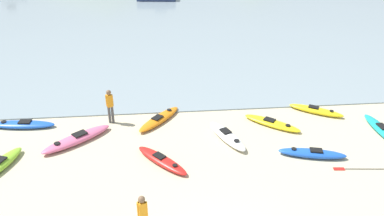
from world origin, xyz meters
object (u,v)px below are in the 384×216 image
at_px(kayak_on_sand_0, 22,124).
at_px(kayak_on_sand_3, 77,139).
at_px(kayak_on_sand_8, 312,153).
at_px(kayak_on_sand_6, 162,160).
at_px(kayak_on_sand_2, 159,119).
at_px(kayak_on_sand_5, 384,131).
at_px(kayak_on_sand_1, 272,123).
at_px(kayak_on_sand_4, 227,136).
at_px(loose_paddle, 368,169).
at_px(person_near_foreground, 143,214).
at_px(kayak_on_sand_9, 316,110).
at_px(person_near_waterline, 110,104).

distance_m(kayak_on_sand_0, kayak_on_sand_3, 3.28).
bearing_deg(kayak_on_sand_8, kayak_on_sand_6, 178.73).
xyz_separation_m(kayak_on_sand_2, kayak_on_sand_5, (10.37, -2.18, 0.01)).
distance_m(kayak_on_sand_0, kayak_on_sand_5, 17.08).
relative_size(kayak_on_sand_1, kayak_on_sand_6, 1.04).
bearing_deg(kayak_on_sand_8, kayak_on_sand_3, 168.23).
distance_m(kayak_on_sand_4, kayak_on_sand_5, 7.34).
height_order(kayak_on_sand_4, loose_paddle, kayak_on_sand_4).
relative_size(kayak_on_sand_3, kayak_on_sand_6, 1.21).
bearing_deg(loose_paddle, kayak_on_sand_8, 150.49).
bearing_deg(person_near_foreground, kayak_on_sand_1, 47.07).
height_order(kayak_on_sand_2, kayak_on_sand_3, kayak_on_sand_3).
distance_m(kayak_on_sand_6, kayak_on_sand_8, 6.33).
bearing_deg(loose_paddle, kayak_on_sand_5, 50.72).
distance_m(kayak_on_sand_2, person_near_foreground, 7.46).
height_order(kayak_on_sand_2, kayak_on_sand_6, kayak_on_sand_2).
bearing_deg(kayak_on_sand_2, kayak_on_sand_9, 0.91).
bearing_deg(kayak_on_sand_6, kayak_on_sand_8, -1.27).
relative_size(kayak_on_sand_0, kayak_on_sand_1, 1.21).
bearing_deg(kayak_on_sand_1, loose_paddle, -53.15).
height_order(kayak_on_sand_5, kayak_on_sand_9, kayak_on_sand_9).
bearing_deg(person_near_waterline, kayak_on_sand_2, -2.72).
bearing_deg(person_near_waterline, kayak_on_sand_3, -129.91).
bearing_deg(person_near_foreground, kayak_on_sand_3, 117.93).
bearing_deg(kayak_on_sand_1, person_near_waterline, 172.50).
xyz_separation_m(kayak_on_sand_3, person_near_foreground, (3.11, -5.86, 0.75)).
height_order(kayak_on_sand_0, loose_paddle, kayak_on_sand_0).
height_order(kayak_on_sand_4, kayak_on_sand_6, kayak_on_sand_4).
relative_size(person_near_foreground, loose_paddle, 0.58).
distance_m(kayak_on_sand_5, kayak_on_sand_6, 10.41).
bearing_deg(kayak_on_sand_6, kayak_on_sand_1, 25.64).
bearing_deg(kayak_on_sand_1, kayak_on_sand_5, -14.38).
bearing_deg(kayak_on_sand_4, loose_paddle, -27.97).
height_order(kayak_on_sand_0, kayak_on_sand_8, kayak_on_sand_8).
distance_m(kayak_on_sand_0, kayak_on_sand_6, 7.51).
height_order(kayak_on_sand_8, kayak_on_sand_9, kayak_on_sand_8).
distance_m(kayak_on_sand_3, kayak_on_sand_5, 14.09).
height_order(kayak_on_sand_0, kayak_on_sand_2, kayak_on_sand_0).
relative_size(kayak_on_sand_1, loose_paddle, 0.95).
distance_m(kayak_on_sand_3, person_near_waterline, 2.30).
relative_size(person_near_waterline, loose_paddle, 0.63).
relative_size(kayak_on_sand_0, kayak_on_sand_3, 1.04).
relative_size(kayak_on_sand_3, person_near_foreground, 1.92).
height_order(kayak_on_sand_3, kayak_on_sand_5, kayak_on_sand_3).
relative_size(kayak_on_sand_1, kayak_on_sand_5, 0.80).
xyz_separation_m(kayak_on_sand_0, kayak_on_sand_6, (6.61, -3.57, -0.01)).
height_order(kayak_on_sand_0, person_near_foreground, person_near_foreground).
distance_m(kayak_on_sand_6, loose_paddle, 8.34).
bearing_deg(kayak_on_sand_3, kayak_on_sand_0, 150.62).
height_order(person_near_foreground, loose_paddle, person_near_foreground).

